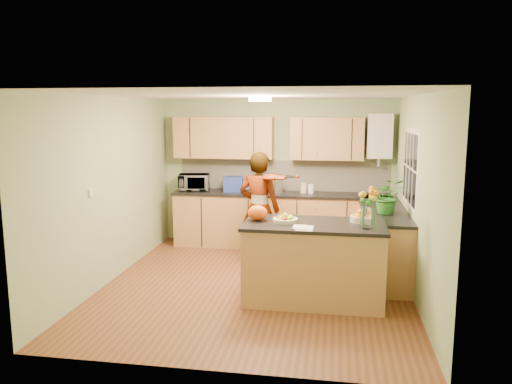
# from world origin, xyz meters

# --- Properties ---
(floor) EXTENTS (4.50, 4.50, 0.00)m
(floor) POSITION_xyz_m (0.00, 0.00, 0.00)
(floor) COLOR brown
(floor) RESTS_ON ground
(ceiling) EXTENTS (4.00, 4.50, 0.02)m
(ceiling) POSITION_xyz_m (0.00, 0.00, 2.50)
(ceiling) COLOR silver
(ceiling) RESTS_ON wall_back
(wall_back) EXTENTS (4.00, 0.02, 2.50)m
(wall_back) POSITION_xyz_m (0.00, 2.25, 1.25)
(wall_back) COLOR #8DA273
(wall_back) RESTS_ON floor
(wall_front) EXTENTS (4.00, 0.02, 2.50)m
(wall_front) POSITION_xyz_m (0.00, -2.25, 1.25)
(wall_front) COLOR #8DA273
(wall_front) RESTS_ON floor
(wall_left) EXTENTS (0.02, 4.50, 2.50)m
(wall_left) POSITION_xyz_m (-2.00, 0.00, 1.25)
(wall_left) COLOR #8DA273
(wall_left) RESTS_ON floor
(wall_right) EXTENTS (0.02, 4.50, 2.50)m
(wall_right) POSITION_xyz_m (2.00, 0.00, 1.25)
(wall_right) COLOR #8DA273
(wall_right) RESTS_ON floor
(back_counter) EXTENTS (3.64, 0.62, 0.94)m
(back_counter) POSITION_xyz_m (0.10, 1.95, 0.47)
(back_counter) COLOR #AB7944
(back_counter) RESTS_ON floor
(right_counter) EXTENTS (0.62, 2.24, 0.94)m
(right_counter) POSITION_xyz_m (1.70, 0.85, 0.47)
(right_counter) COLOR #AB7944
(right_counter) RESTS_ON floor
(splashback) EXTENTS (3.60, 0.02, 0.52)m
(splashback) POSITION_xyz_m (0.10, 2.23, 1.20)
(splashback) COLOR beige
(splashback) RESTS_ON back_counter
(upper_cabinets) EXTENTS (3.20, 0.34, 0.70)m
(upper_cabinets) POSITION_xyz_m (-0.18, 2.08, 1.85)
(upper_cabinets) COLOR #AB7944
(upper_cabinets) RESTS_ON wall_back
(boiler) EXTENTS (0.40, 0.30, 0.86)m
(boiler) POSITION_xyz_m (1.70, 2.09, 1.90)
(boiler) COLOR silver
(boiler) RESTS_ON wall_back
(window_right) EXTENTS (0.01, 1.30, 1.05)m
(window_right) POSITION_xyz_m (1.99, 0.60, 1.55)
(window_right) COLOR silver
(window_right) RESTS_ON wall_right
(light_switch) EXTENTS (0.02, 0.09, 0.09)m
(light_switch) POSITION_xyz_m (-1.99, -0.60, 1.30)
(light_switch) COLOR silver
(light_switch) RESTS_ON wall_left
(ceiling_lamp) EXTENTS (0.30, 0.30, 0.07)m
(ceiling_lamp) POSITION_xyz_m (0.00, 0.30, 2.46)
(ceiling_lamp) COLOR #FFEABF
(ceiling_lamp) RESTS_ON ceiling
(peninsula_island) EXTENTS (1.70, 0.87, 0.97)m
(peninsula_island) POSITION_xyz_m (0.77, -0.41, 0.49)
(peninsula_island) COLOR #AB7944
(peninsula_island) RESTS_ON floor
(fruit_dish) EXTENTS (0.30, 0.30, 0.11)m
(fruit_dish) POSITION_xyz_m (0.42, -0.41, 1.02)
(fruit_dish) COLOR beige
(fruit_dish) RESTS_ON peninsula_island
(orange_bowl) EXTENTS (0.25, 0.25, 0.15)m
(orange_bowl) POSITION_xyz_m (1.32, -0.26, 1.04)
(orange_bowl) COLOR beige
(orange_bowl) RESTS_ON peninsula_island
(flower_vase) EXTENTS (0.29, 0.29, 0.53)m
(flower_vase) POSITION_xyz_m (1.37, -0.59, 1.33)
(flower_vase) COLOR silver
(flower_vase) RESTS_ON peninsula_island
(orange_bag) EXTENTS (0.26, 0.23, 0.19)m
(orange_bag) POSITION_xyz_m (0.07, -0.36, 1.07)
(orange_bag) COLOR #F85714
(orange_bag) RESTS_ON peninsula_island
(papers) EXTENTS (0.20, 0.27, 0.01)m
(papers) POSITION_xyz_m (0.67, -0.71, 0.98)
(papers) COLOR white
(papers) RESTS_ON peninsula_island
(violinist) EXTENTS (0.70, 0.54, 1.72)m
(violinist) POSITION_xyz_m (-0.10, 0.89, 0.86)
(violinist) COLOR tan
(violinist) RESTS_ON floor
(violin) EXTENTS (0.71, 0.62, 0.18)m
(violin) POSITION_xyz_m (0.10, 0.67, 1.38)
(violin) COLOR #531605
(violin) RESTS_ON violinist
(microwave) EXTENTS (0.56, 0.43, 0.28)m
(microwave) POSITION_xyz_m (-1.41, 1.97, 1.08)
(microwave) COLOR silver
(microwave) RESTS_ON back_counter
(blue_box) EXTENTS (0.34, 0.26, 0.25)m
(blue_box) POSITION_xyz_m (-0.71, 1.96, 1.07)
(blue_box) COLOR navy
(blue_box) RESTS_ON back_counter
(kettle) EXTENTS (0.16, 0.16, 0.29)m
(kettle) POSITION_xyz_m (0.06, 1.97, 1.06)
(kettle) COLOR #B9B9BE
(kettle) RESTS_ON back_counter
(jar_cream) EXTENTS (0.12, 0.12, 0.16)m
(jar_cream) POSITION_xyz_m (0.49, 1.99, 1.02)
(jar_cream) COLOR beige
(jar_cream) RESTS_ON back_counter
(jar_white) EXTENTS (0.12, 0.12, 0.16)m
(jar_white) POSITION_xyz_m (0.61, 1.94, 1.02)
(jar_white) COLOR silver
(jar_white) RESTS_ON back_counter
(potted_plant) EXTENTS (0.45, 0.40, 0.48)m
(potted_plant) POSITION_xyz_m (1.70, 0.45, 1.18)
(potted_plant) COLOR #297025
(potted_plant) RESTS_ON right_counter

